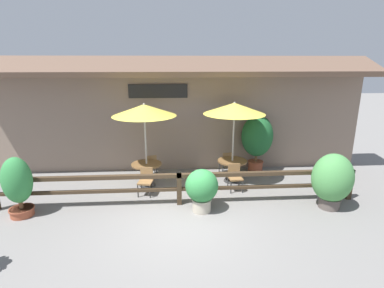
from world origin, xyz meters
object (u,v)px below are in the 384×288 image
Objects in this scene: dining_table_near at (147,168)px; chair_middle_wallside at (227,162)px; chair_near_wallside at (151,165)px; potted_plant_tall_tropical at (202,188)px; patio_umbrella_middle at (234,109)px; chair_middle_streetside at (235,176)px; potted_plant_entrance_palm at (257,138)px; chair_near_streetside at (146,180)px; dining_table_middle at (232,164)px; potted_plant_small_flowering at (332,180)px; patio_umbrella_near at (144,110)px; potted_plant_broad_leaf at (18,184)px.

chair_middle_wallside reaches higher than dining_table_near.
chair_near_wallside is 0.70× the size of potted_plant_tall_tropical.
potted_plant_tall_tropical is at bearing -49.16° from dining_table_near.
chair_middle_streetside is (-0.05, -0.71, -2.07)m from patio_umbrella_middle.
potted_plant_entrance_palm reaches higher than chair_middle_streetside.
chair_near_streetside is 1.00× the size of chair_middle_wallside.
chair_near_wallside is 3.55m from patio_umbrella_middle.
dining_table_middle is 0.62× the size of potted_plant_small_flowering.
chair_near_streetside is 0.53× the size of potted_plant_small_flowering.
patio_umbrella_middle reaches higher than dining_table_near.
potted_plant_small_flowering is at bearing -0.81° from potted_plant_tall_tropical.
potted_plant_small_flowering is (5.31, -1.96, 0.24)m from dining_table_near.
chair_near_wallside is 0.53× the size of potted_plant_small_flowering.
patio_umbrella_near is 4.06m from potted_plant_broad_leaf.
potted_plant_tall_tropical is at bearing -128.42° from potted_plant_entrance_palm.
potted_plant_broad_leaf is at bearing -149.84° from chair_near_streetside.
patio_umbrella_near is at bearing -177.21° from dining_table_middle.
patio_umbrella_near is 3.24× the size of chair_near_streetside.
chair_middle_wallside is 6.66m from potted_plant_broad_leaf.
chair_middle_wallside is 1.42m from potted_plant_entrance_palm.
potted_plant_broad_leaf reaches higher than chair_near_wallside.
chair_near_wallside is 0.40× the size of potted_plant_entrance_palm.
potted_plant_broad_leaf reaches higher than chair_middle_wallside.
potted_plant_tall_tropical is (-3.66, 0.05, -0.17)m from potted_plant_small_flowering.
potted_plant_tall_tropical is (4.88, -0.08, -0.23)m from potted_plant_broad_leaf.
potted_plant_small_flowering is (2.40, -2.10, 0.24)m from dining_table_middle.
chair_middle_streetside is (2.86, -0.57, -0.14)m from dining_table_near.
dining_table_near is 1.00× the size of dining_table_middle.
potted_plant_tall_tropical is at bearing -121.56° from dining_table_middle.
dining_table_middle is 6.46m from potted_plant_broad_leaf.
chair_near_streetside is at bearing -88.15° from patio_umbrella_near.
potted_plant_broad_leaf is at bearing -162.17° from patio_umbrella_middle.
chair_middle_wallside is at bearing 169.81° from chair_near_wallside.
patio_umbrella_middle is 2.77× the size of dining_table_middle.
potted_plant_broad_leaf is 4.89m from potted_plant_tall_tropical.
patio_umbrella_middle is 3.24× the size of chair_middle_wallside.
potted_plant_entrance_palm is at bearing 51.58° from potted_plant_tall_tropical.
potted_plant_entrance_palm reaches higher than potted_plant_broad_leaf.
patio_umbrella_middle is at bearing -140.19° from potted_plant_entrance_palm.
patio_umbrella_middle reaches higher than potted_plant_small_flowering.
chair_near_wallside is 2.77m from chair_middle_wallside.
potted_plant_tall_tropical is (-1.26, -2.05, -1.86)m from patio_umbrella_middle.
potted_plant_entrance_palm is (3.91, 0.34, 0.83)m from chair_near_wallside.
chair_middle_streetside is (2.86, -0.57, -2.07)m from patio_umbrella_near.
patio_umbrella_middle is 3.04m from potted_plant_tall_tropical.
potted_plant_entrance_palm reaches higher than potted_plant_tall_tropical.
patio_umbrella_middle reaches higher than potted_plant_broad_leaf.
chair_middle_wallside is at bearing 94.76° from patio_umbrella_middle.
dining_table_middle is (2.91, 0.14, 0.00)m from dining_table_near.
chair_near_wallside is at bearing -175.02° from potted_plant_entrance_palm.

